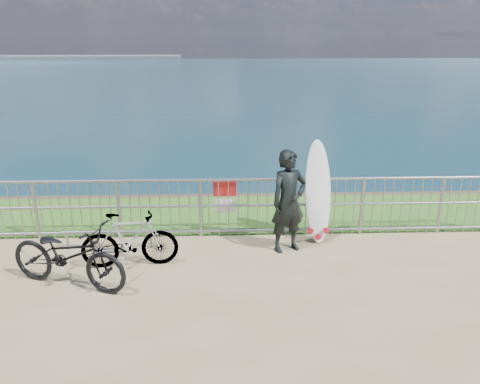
{
  "coord_description": "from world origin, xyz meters",
  "views": [
    {
      "loc": [
        -0.09,
        -6.48,
        3.6
      ],
      "look_at": [
        0.21,
        1.2,
        1.0
      ],
      "focal_mm": 35.0,
      "sensor_mm": 36.0,
      "label": 1
    }
  ],
  "objects_px": {
    "surfboard": "(318,196)",
    "bicycle_far": "(130,240)",
    "bicycle_near": "(68,255)",
    "surfer": "(289,201)"
  },
  "relations": [
    {
      "from": "bicycle_far",
      "to": "surfer",
      "type": "bearing_deg",
      "value": -84.47
    },
    {
      "from": "surfer",
      "to": "bicycle_near",
      "type": "xyz_separation_m",
      "value": [
        -3.42,
        -1.13,
        -0.39
      ]
    },
    {
      "from": "bicycle_near",
      "to": "bicycle_far",
      "type": "xyz_separation_m",
      "value": [
        0.79,
        0.61,
        -0.04
      ]
    },
    {
      "from": "surfboard",
      "to": "bicycle_near",
      "type": "xyz_separation_m",
      "value": [
        -4.0,
        -1.53,
        -0.34
      ]
    },
    {
      "from": "surfboard",
      "to": "bicycle_far",
      "type": "xyz_separation_m",
      "value": [
        -3.21,
        -0.92,
        -0.39
      ]
    },
    {
      "from": "surfboard",
      "to": "bicycle_far",
      "type": "bearing_deg",
      "value": -164.02
    },
    {
      "from": "surfboard",
      "to": "bicycle_near",
      "type": "bearing_deg",
      "value": -159.14
    },
    {
      "from": "surfer",
      "to": "bicycle_near",
      "type": "relative_size",
      "value": 0.92
    },
    {
      "from": "surfer",
      "to": "bicycle_far",
      "type": "bearing_deg",
      "value": 168.85
    },
    {
      "from": "surfer",
      "to": "bicycle_far",
      "type": "height_order",
      "value": "surfer"
    }
  ]
}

